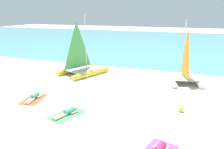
{
  "coord_description": "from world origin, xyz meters",
  "views": [
    {
      "loc": [
        5.13,
        -7.88,
        5.26
      ],
      "look_at": [
        0.0,
        5.53,
        1.2
      ],
      "focal_mm": 35.99,
      "sensor_mm": 36.0,
      "label": 1
    }
  ],
  "objects": [
    {
      "name": "towel_center_right",
      "position": [
        -0.96,
        1.35,
        0.01
      ],
      "size": [
        1.63,
        2.15,
        0.01
      ],
      "primitive_type": "cube",
      "rotation": [
        0.0,
        0.0,
        -0.31
      ],
      "color": "#4CB266",
      "rests_on": "ground"
    },
    {
      "name": "beach_ball",
      "position": [
        4.63,
        3.9,
        0.16
      ],
      "size": [
        0.32,
        0.32,
        0.32
      ],
      "primitive_type": "sphere",
      "color": "yellow",
      "rests_on": "ground"
    },
    {
      "name": "ground_plane",
      "position": [
        0.0,
        10.0,
        0.0
      ],
      "size": [
        120.0,
        120.0,
        0.0
      ],
      "primitive_type": "plane",
      "color": "silver"
    },
    {
      "name": "sunbather_center_left",
      "position": [
        -4.06,
        2.54,
        0.13
      ],
      "size": [
        0.73,
        1.56,
        0.3
      ],
      "rotation": [
        0.0,
        0.0,
        0.22
      ],
      "color": "#3FB28C",
      "rests_on": "towel_center_left"
    },
    {
      "name": "sailboat_white",
      "position": [
        4.33,
        9.51,
        0.7
      ],
      "size": [
        3.28,
        4.14,
        4.71
      ],
      "rotation": [
        0.0,
        0.0,
        0.31
      ],
      "color": "white",
      "rests_on": "ground"
    },
    {
      "name": "sunbather_center_right",
      "position": [
        -0.94,
        1.41,
        0.13
      ],
      "size": [
        0.85,
        1.54,
        0.3
      ],
      "rotation": [
        0.0,
        0.0,
        -0.31
      ],
      "color": "#3FB28C",
      "rests_on": "towel_center_right"
    },
    {
      "name": "towel_center_left",
      "position": [
        -4.04,
        2.48,
        0.01
      ],
      "size": [
        1.49,
        2.09,
        0.01
      ],
      "primitive_type": "cube",
      "rotation": [
        0.0,
        0.0,
        0.22
      ],
      "color": "#EA5933",
      "rests_on": "ground"
    },
    {
      "name": "sailboat_yellow",
      "position": [
        -3.98,
        8.7,
        0.76
      ],
      "size": [
        3.73,
        4.54,
        5.09
      ],
      "rotation": [
        0.0,
        0.0,
        -0.37
      ],
      "color": "yellow",
      "rests_on": "ground"
    },
    {
      "name": "ocean_water",
      "position": [
        0.0,
        32.3,
        0.03
      ],
      "size": [
        120.0,
        40.0,
        0.05
      ],
      "primitive_type": "cube",
      "color": "#5BB2C1",
      "rests_on": "ground"
    }
  ]
}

